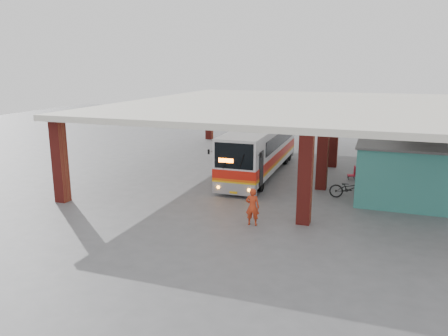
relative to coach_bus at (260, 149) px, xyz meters
The scene contains 8 objects.
ground 5.65m from the coach_bus, 76.30° to the right, with size 90.00×90.00×0.00m, color #515154.
brick_columns 2.76m from the coach_bus, ahead, with size 20.10×21.60×4.35m.
canopy_roof 3.56m from the coach_bus, 35.24° to the left, with size 21.00×23.00×0.30m, color silver.
shop_building 8.86m from the coach_bus, ahead, with size 5.20×8.20×3.11m.
coach_bus is the anchor object (origin of this frame).
motorcycle 7.09m from the coach_bus, 31.43° to the right, with size 0.75×2.15×1.13m, color black.
pedestrian 9.52m from the coach_bus, 76.93° to the right, with size 0.62×0.41×1.71m, color #B63316.
red_chair 6.05m from the coach_bus, ahead, with size 0.53×0.53×0.84m.
Camera 1 is at (5.91, -21.87, 7.06)m, focal length 35.00 mm.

